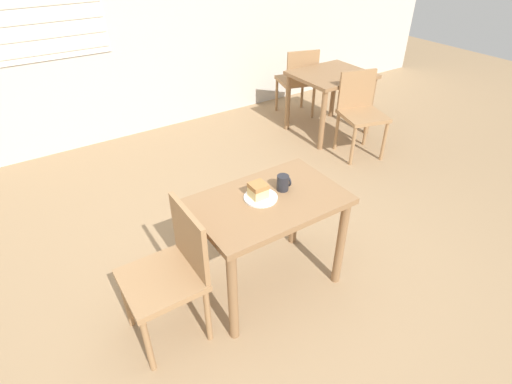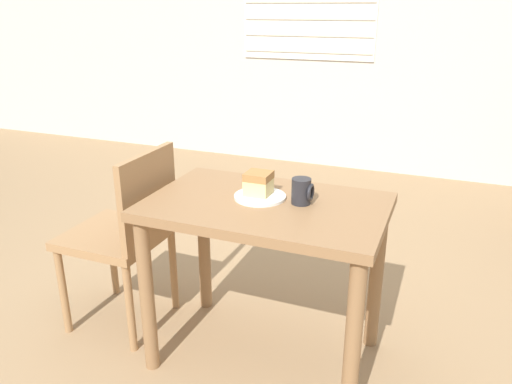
{
  "view_description": "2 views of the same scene",
  "coord_description": "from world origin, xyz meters",
  "px_view_note": "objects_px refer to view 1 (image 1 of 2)",
  "views": [
    {
      "loc": [
        -1.07,
        -1.51,
        2.15
      ],
      "look_at": [
        0.02,
        0.16,
        0.79
      ],
      "focal_mm": 28.0,
      "sensor_mm": 36.0,
      "label": 1
    },
    {
      "loc": [
        0.74,
        -1.59,
        1.46
      ],
      "look_at": [
        0.04,
        0.17,
        0.75
      ],
      "focal_mm": 35.0,
      "sensor_mm": 36.0,
      "label": 2
    }
  ],
  "objects_px": {
    "dining_table_near": "(269,216)",
    "plate": "(261,198)",
    "coffee_mug": "(283,183)",
    "cake_slice": "(258,190)",
    "dining_table_far": "(331,84)",
    "chair_far_opposite": "(298,79)",
    "chair_far_corner": "(360,110)",
    "chair_near_window": "(171,271)"
  },
  "relations": [
    {
      "from": "dining_table_near",
      "to": "chair_near_window",
      "type": "height_order",
      "value": "chair_near_window"
    },
    {
      "from": "chair_far_opposite",
      "to": "plate",
      "type": "xyz_separation_m",
      "value": [
        -2.04,
        -2.2,
        0.24
      ]
    },
    {
      "from": "dining_table_near",
      "to": "chair_far_opposite",
      "type": "relative_size",
      "value": 1.08
    },
    {
      "from": "chair_near_window",
      "to": "coffee_mug",
      "type": "xyz_separation_m",
      "value": [
        0.82,
        0.04,
        0.29
      ]
    },
    {
      "from": "dining_table_near",
      "to": "coffee_mug",
      "type": "height_order",
      "value": "coffee_mug"
    },
    {
      "from": "dining_table_near",
      "to": "plate",
      "type": "xyz_separation_m",
      "value": [
        -0.04,
        0.03,
        0.14
      ]
    },
    {
      "from": "plate",
      "to": "coffee_mug",
      "type": "bearing_deg",
      "value": 1.41
    },
    {
      "from": "dining_table_near",
      "to": "chair_far_corner",
      "type": "relative_size",
      "value": 1.08
    },
    {
      "from": "chair_near_window",
      "to": "chair_far_opposite",
      "type": "bearing_deg",
      "value": 129.8
    },
    {
      "from": "dining_table_far",
      "to": "chair_far_opposite",
      "type": "bearing_deg",
      "value": 92.16
    },
    {
      "from": "chair_far_corner",
      "to": "chair_far_opposite",
      "type": "bearing_deg",
      "value": 103.11
    },
    {
      "from": "plate",
      "to": "chair_far_opposite",
      "type": "bearing_deg",
      "value": 47.08
    },
    {
      "from": "dining_table_far",
      "to": "chair_near_window",
      "type": "xyz_separation_m",
      "value": [
        -2.7,
        -1.66,
        -0.1
      ]
    },
    {
      "from": "chair_far_corner",
      "to": "cake_slice",
      "type": "relative_size",
      "value": 8.68
    },
    {
      "from": "chair_far_opposite",
      "to": "cake_slice",
      "type": "bearing_deg",
      "value": 62.91
    },
    {
      "from": "dining_table_near",
      "to": "plate",
      "type": "relative_size",
      "value": 4.49
    },
    {
      "from": "chair_near_window",
      "to": "plate",
      "type": "xyz_separation_m",
      "value": [
        0.64,
        0.04,
        0.24
      ]
    },
    {
      "from": "plate",
      "to": "cake_slice",
      "type": "distance_m",
      "value": 0.05
    },
    {
      "from": "dining_table_far",
      "to": "dining_table_near",
      "type": "bearing_deg",
      "value": -140.72
    },
    {
      "from": "dining_table_far",
      "to": "chair_far_corner",
      "type": "distance_m",
      "value": 0.59
    },
    {
      "from": "chair_far_corner",
      "to": "cake_slice",
      "type": "xyz_separation_m",
      "value": [
        -1.99,
        -1.04,
        0.3
      ]
    },
    {
      "from": "dining_table_far",
      "to": "chair_far_corner",
      "type": "bearing_deg",
      "value": -98.44
    },
    {
      "from": "plate",
      "to": "chair_far_corner",
      "type": "bearing_deg",
      "value": 27.89
    },
    {
      "from": "dining_table_far",
      "to": "cake_slice",
      "type": "bearing_deg",
      "value": -142.18
    },
    {
      "from": "chair_far_corner",
      "to": "cake_slice",
      "type": "height_order",
      "value": "chair_far_corner"
    },
    {
      "from": "dining_table_far",
      "to": "cake_slice",
      "type": "distance_m",
      "value": 2.63
    },
    {
      "from": "chair_far_corner",
      "to": "coffee_mug",
      "type": "distance_m",
      "value": 2.1
    },
    {
      "from": "dining_table_far",
      "to": "chair_far_opposite",
      "type": "height_order",
      "value": "chair_far_opposite"
    },
    {
      "from": "dining_table_far",
      "to": "cake_slice",
      "type": "height_order",
      "value": "cake_slice"
    },
    {
      "from": "dining_table_far",
      "to": "chair_near_window",
      "type": "bearing_deg",
      "value": -148.44
    },
    {
      "from": "chair_far_corner",
      "to": "coffee_mug",
      "type": "bearing_deg",
      "value": -133.68
    },
    {
      "from": "coffee_mug",
      "to": "cake_slice",
      "type": "bearing_deg",
      "value": 177.85
    },
    {
      "from": "chair_far_corner",
      "to": "chair_far_opposite",
      "type": "distance_m",
      "value": 1.15
    },
    {
      "from": "dining_table_far",
      "to": "plate",
      "type": "relative_size",
      "value": 3.97
    },
    {
      "from": "chair_far_corner",
      "to": "chair_far_opposite",
      "type": "height_order",
      "value": "same"
    },
    {
      "from": "plate",
      "to": "coffee_mug",
      "type": "xyz_separation_m",
      "value": [
        0.18,
        0.0,
        0.05
      ]
    },
    {
      "from": "chair_near_window",
      "to": "chair_far_corner",
      "type": "height_order",
      "value": "same"
    },
    {
      "from": "dining_table_far",
      "to": "chair_near_window",
      "type": "height_order",
      "value": "chair_near_window"
    },
    {
      "from": "chair_near_window",
      "to": "chair_far_corner",
      "type": "relative_size",
      "value": 1.0
    },
    {
      "from": "chair_near_window",
      "to": "dining_table_near",
      "type": "bearing_deg",
      "value": 90.49
    },
    {
      "from": "chair_near_window",
      "to": "chair_far_opposite",
      "type": "height_order",
      "value": "same"
    },
    {
      "from": "dining_table_near",
      "to": "chair_near_window",
      "type": "distance_m",
      "value": 0.69
    }
  ]
}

